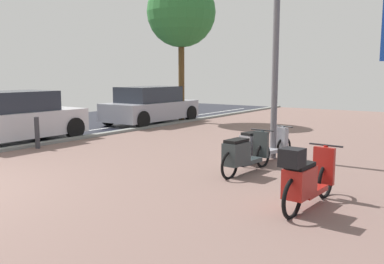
{
  "coord_description": "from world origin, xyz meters",
  "views": [
    {
      "loc": [
        7.23,
        -2.6,
        1.9
      ],
      "look_at": [
        3.47,
        2.8,
        0.98
      ],
      "focal_mm": 39.08,
      "sensor_mm": 36.0,
      "label": 1
    }
  ],
  "objects_px": {
    "scooter_near": "(243,154)",
    "parked_car_near": "(4,119)",
    "parked_car_far": "(151,106)",
    "lamp_post": "(276,22)",
    "scooter_mid": "(261,145)",
    "street_tree": "(181,13)",
    "bollard_far": "(37,133)",
    "scooter_far": "(305,179)"
  },
  "relations": [
    {
      "from": "scooter_far",
      "to": "parked_car_near",
      "type": "bearing_deg",
      "value": 174.78
    },
    {
      "from": "scooter_near",
      "to": "parked_car_far",
      "type": "xyz_separation_m",
      "value": [
        -6.84,
        5.34,
        0.29
      ]
    },
    {
      "from": "parked_car_far",
      "to": "lamp_post",
      "type": "height_order",
      "value": "lamp_post"
    },
    {
      "from": "street_tree",
      "to": "bollard_far",
      "type": "relative_size",
      "value": 6.92
    },
    {
      "from": "scooter_mid",
      "to": "bollard_far",
      "type": "distance_m",
      "value": 5.69
    },
    {
      "from": "scooter_near",
      "to": "street_tree",
      "type": "xyz_separation_m",
      "value": [
        -6.21,
        6.49,
        3.86
      ]
    },
    {
      "from": "scooter_mid",
      "to": "street_tree",
      "type": "xyz_separation_m",
      "value": [
        -6.02,
        5.33,
        3.87
      ]
    },
    {
      "from": "scooter_near",
      "to": "bollard_far",
      "type": "relative_size",
      "value": 2.19
    },
    {
      "from": "lamp_post",
      "to": "scooter_far",
      "type": "bearing_deg",
      "value": -59.18
    },
    {
      "from": "scooter_mid",
      "to": "lamp_post",
      "type": "relative_size",
      "value": 0.33
    },
    {
      "from": "scooter_far",
      "to": "street_tree",
      "type": "distance_m",
      "value": 11.83
    },
    {
      "from": "lamp_post",
      "to": "street_tree",
      "type": "height_order",
      "value": "street_tree"
    },
    {
      "from": "scooter_far",
      "to": "parked_car_near",
      "type": "relative_size",
      "value": 0.39
    },
    {
      "from": "lamp_post",
      "to": "street_tree",
      "type": "xyz_separation_m",
      "value": [
        -6.07,
        4.77,
        1.24
      ]
    },
    {
      "from": "street_tree",
      "to": "bollard_far",
      "type": "distance_m",
      "value": 8.06
    },
    {
      "from": "scooter_mid",
      "to": "parked_car_far",
      "type": "xyz_separation_m",
      "value": [
        -6.65,
        4.18,
        0.31
      ]
    },
    {
      "from": "scooter_near",
      "to": "scooter_mid",
      "type": "height_order",
      "value": "scooter_near"
    },
    {
      "from": "scooter_mid",
      "to": "bollard_far",
      "type": "relative_size",
      "value": 2.17
    },
    {
      "from": "scooter_mid",
      "to": "parked_car_near",
      "type": "xyz_separation_m",
      "value": [
        -6.82,
        -1.77,
        0.3
      ]
    },
    {
      "from": "scooter_far",
      "to": "parked_car_far",
      "type": "relative_size",
      "value": 0.44
    },
    {
      "from": "parked_car_near",
      "to": "parked_car_far",
      "type": "bearing_deg",
      "value": 88.34
    },
    {
      "from": "lamp_post",
      "to": "bollard_far",
      "type": "relative_size",
      "value": 6.64
    },
    {
      "from": "scooter_near",
      "to": "parked_car_near",
      "type": "distance_m",
      "value": 7.05
    },
    {
      "from": "parked_car_far",
      "to": "scooter_near",
      "type": "bearing_deg",
      "value": -37.95
    },
    {
      "from": "scooter_far",
      "to": "lamp_post",
      "type": "relative_size",
      "value": 0.33
    },
    {
      "from": "scooter_near",
      "to": "parked_car_near",
      "type": "height_order",
      "value": "parked_car_near"
    },
    {
      "from": "scooter_near",
      "to": "scooter_far",
      "type": "bearing_deg",
      "value": -39.35
    },
    {
      "from": "scooter_mid",
      "to": "bollard_far",
      "type": "bearing_deg",
      "value": -162.31
    },
    {
      "from": "parked_car_far",
      "to": "lamp_post",
      "type": "bearing_deg",
      "value": -28.37
    },
    {
      "from": "scooter_mid",
      "to": "bollard_far",
      "type": "height_order",
      "value": "bollard_far"
    },
    {
      "from": "scooter_near",
      "to": "bollard_far",
      "type": "distance_m",
      "value": 5.64
    },
    {
      "from": "scooter_mid",
      "to": "lamp_post",
      "type": "xyz_separation_m",
      "value": [
        0.04,
        0.56,
        2.64
      ]
    },
    {
      "from": "lamp_post",
      "to": "bollard_far",
      "type": "distance_m",
      "value": 6.47
    },
    {
      "from": "parked_car_far",
      "to": "lamp_post",
      "type": "xyz_separation_m",
      "value": [
        6.69,
        -3.62,
        2.33
      ]
    },
    {
      "from": "scooter_near",
      "to": "scooter_mid",
      "type": "bearing_deg",
      "value": 99.35
    },
    {
      "from": "parked_car_near",
      "to": "scooter_near",
      "type": "bearing_deg",
      "value": 5.0
    },
    {
      "from": "scooter_near",
      "to": "parked_car_near",
      "type": "bearing_deg",
      "value": -175.0
    },
    {
      "from": "scooter_far",
      "to": "parked_car_far",
      "type": "distance_m",
      "value": 10.9
    },
    {
      "from": "scooter_far",
      "to": "street_tree",
      "type": "xyz_separation_m",
      "value": [
        -7.93,
        7.9,
        3.8
      ]
    },
    {
      "from": "lamp_post",
      "to": "street_tree",
      "type": "bearing_deg",
      "value": 141.82
    },
    {
      "from": "scooter_far",
      "to": "lamp_post",
      "type": "xyz_separation_m",
      "value": [
        -1.87,
        3.13,
        2.57
      ]
    },
    {
      "from": "parked_car_far",
      "to": "lamp_post",
      "type": "relative_size",
      "value": 0.74
    }
  ]
}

